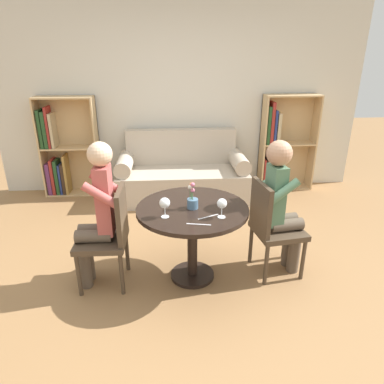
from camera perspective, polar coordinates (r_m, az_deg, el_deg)
ground_plane at (r=3.28m, az=0.07°, el=-13.80°), size 16.00×16.00×0.00m
back_wall at (r=5.02m, az=-2.01°, el=15.57°), size 5.20×0.05×2.70m
round_table at (r=2.98m, az=0.07°, el=-4.90°), size 0.96×0.96×0.70m
couch at (r=4.84m, az=-1.63°, el=2.68°), size 1.79×0.80×0.92m
bookshelf_left at (r=5.21m, az=-20.67°, el=6.32°), size 0.78×0.28×1.39m
bookshelf_right at (r=5.26m, az=14.48°, el=7.77°), size 0.78×0.28×1.39m
chair_left at (r=3.03m, az=-13.58°, el=-6.69°), size 0.43×0.43×0.90m
chair_right at (r=3.17m, az=13.09°, el=-5.31°), size 0.48×0.48×0.90m
person_left at (r=2.97m, az=-15.56°, el=-3.50°), size 0.42×0.35×1.29m
person_right at (r=3.13m, az=14.75°, el=-1.89°), size 0.45×0.38×1.26m
wine_glass_left at (r=2.71m, az=-4.58°, el=-1.94°), size 0.09×0.09×0.17m
wine_glass_right at (r=2.71m, az=5.01°, el=-2.02°), size 0.08×0.08×0.16m
flower_vase at (r=2.87m, az=0.01°, el=-1.27°), size 0.09×0.09×0.24m
knife_left_setting at (r=2.64m, az=1.12°, el=-5.40°), size 0.19×0.05×0.00m
fork_left_setting at (r=2.76m, az=2.73°, el=-4.13°), size 0.18×0.09×0.00m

